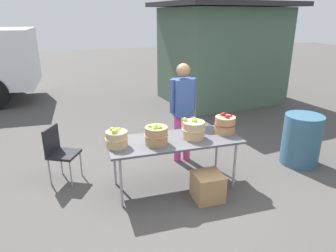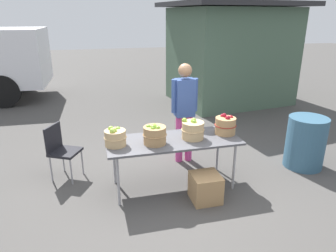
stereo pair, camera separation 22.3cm
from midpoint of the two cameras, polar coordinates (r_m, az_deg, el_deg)
name	(u,v)px [view 2 (the right image)]	position (r m, az deg, el deg)	size (l,w,h in m)	color
ground_plane	(173,185)	(4.75, 2.28, -10.92)	(40.00, 40.00, 0.00)	#474442
market_table	(173,142)	(4.43, 2.41, -3.06)	(1.90, 0.76, 0.75)	#4C4C51
apple_basket_green_0	(115,137)	(4.21, -8.24, -2.01)	(0.31, 0.31, 0.28)	tan
apple_basket_green_1	(155,135)	(4.22, -0.96, -1.62)	(0.33, 0.33, 0.29)	#A87F51
apple_basket_green_2	(193,130)	(4.43, 6.03, -0.68)	(0.33, 0.33, 0.30)	tan
apple_basket_red_0	(225,125)	(4.68, 11.89, 0.12)	(0.32, 0.32, 0.30)	#A87F51
vendor_adult	(184,106)	(5.15, 4.30, 3.72)	(0.45, 0.23, 1.70)	#CC3F8C
food_kiosk	(230,53)	(9.24, 12.12, 13.00)	(3.87, 3.36, 2.74)	#47604C
folding_chair	(61,147)	(4.99, -17.95, -3.80)	(0.54, 0.54, 0.86)	black
trash_barrel	(305,142)	(5.66, 25.04, -2.75)	(0.63, 0.63, 0.86)	#335972
produce_crate	(205,187)	(4.37, 8.40, -11.16)	(0.39, 0.39, 0.39)	#A87F51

